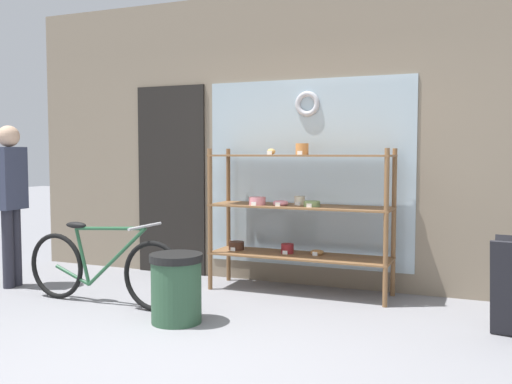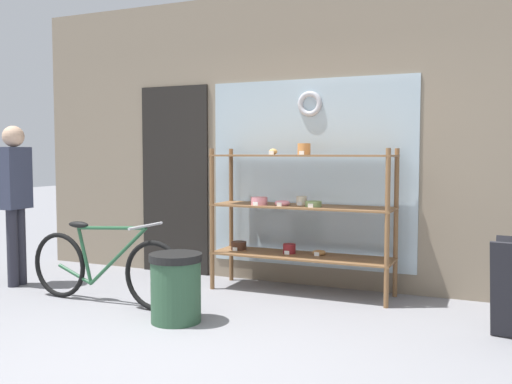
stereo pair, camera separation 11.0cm
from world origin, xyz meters
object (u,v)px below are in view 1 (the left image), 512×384
Objects in this scene: display_case at (296,209)px; pedestrian at (10,193)px; bicycle at (102,268)px; trash_bin at (176,285)px.

display_case is 1.08× the size of pedestrian.
bicycle is at bearing 76.59° from pedestrian.
pedestrian is 2.30m from trash_bin.
display_case is 1.04× the size of bicycle.
display_case is 1.88m from bicycle.
trash_bin is (2.16, -0.43, -0.65)m from pedestrian.
bicycle is 1.04× the size of pedestrian.
display_case is 1.52m from trash_bin.
pedestrian is (-1.28, 0.22, 0.62)m from bicycle.
trash_bin is at bearing -11.60° from bicycle.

